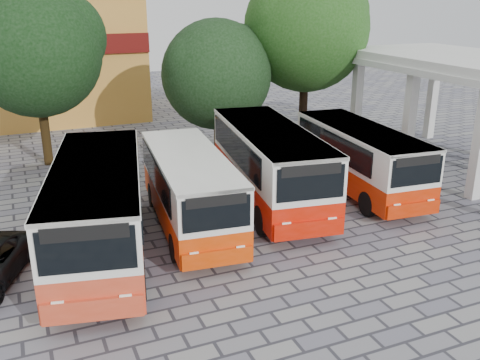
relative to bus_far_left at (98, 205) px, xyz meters
name	(u,v)px	position (x,y,z in m)	size (l,w,h in m)	color
ground	(337,249)	(7.37, -2.60, -1.82)	(90.00, 90.00, 0.00)	slate
bus_far_left	(98,205)	(0.00, 0.00, 0.00)	(4.40, 9.16, 3.15)	red
bus_centre_left	(190,186)	(3.39, 1.07, -0.21)	(3.15, 7.93, 2.78)	#D23601
bus_centre_right	(270,161)	(7.09, 2.10, -0.01)	(3.87, 9.02, 3.14)	red
bus_far_right	(360,155)	(11.28, 1.86, -0.19)	(3.00, 7.99, 2.82)	red
tree_left	(37,47)	(-0.73, 11.27, 3.95)	(6.52, 6.21, 8.67)	#31220D
tree_middle	(218,71)	(8.10, 10.54, 2.46)	(6.13, 5.83, 7.01)	#48351E
tree_right	(308,24)	(13.30, 10.25, 4.75)	(7.25, 6.90, 9.80)	black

